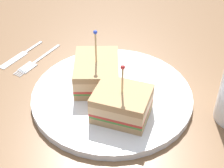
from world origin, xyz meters
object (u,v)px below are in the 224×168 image
at_px(plate, 112,95).
at_px(knife, 20,55).
at_px(sandwich_half_back, 97,72).
at_px(fork, 34,63).
at_px(sandwich_half_front, 122,104).

bearing_deg(plate, knife, -70.07).
bearing_deg(sandwich_half_back, fork, -66.23).
relative_size(plate, knife, 2.47).
height_order(plate, sandwich_half_front, sandwich_half_front).
bearing_deg(sandwich_half_front, plate, -109.53).
distance_m(plate, fork, 0.20).
relative_size(sandwich_half_back, knife, 1.11).
bearing_deg(knife, plate, 109.93).
height_order(sandwich_half_back, fork, sandwich_half_back).
bearing_deg(sandwich_half_front, knife, -77.60).
distance_m(sandwich_half_back, knife, 0.20).
distance_m(plate, knife, 0.24).
bearing_deg(fork, plate, 110.73).
xyz_separation_m(sandwich_half_front, fork, (0.05, -0.24, -0.04)).
xyz_separation_m(plate, sandwich_half_back, (0.01, -0.04, 0.03)).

